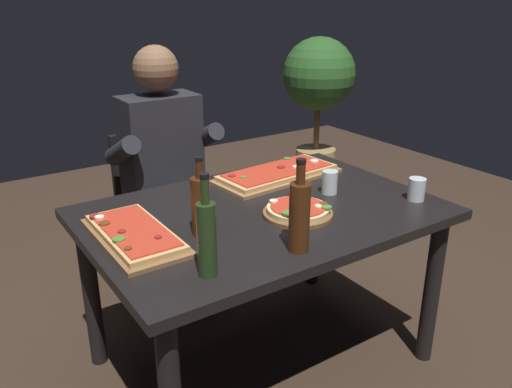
# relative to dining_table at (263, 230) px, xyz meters

# --- Properties ---
(ground_plane) EXTENTS (6.40, 6.40, 0.00)m
(ground_plane) POSITION_rel_dining_table_xyz_m (0.00, 0.00, -0.64)
(ground_plane) COLOR #38281E
(dining_table) EXTENTS (1.40, 0.96, 0.74)m
(dining_table) POSITION_rel_dining_table_xyz_m (0.00, 0.00, 0.00)
(dining_table) COLOR black
(dining_table) RESTS_ON ground_plane
(pizza_rectangular_front) EXTENTS (0.63, 0.32, 0.05)m
(pizza_rectangular_front) POSITION_rel_dining_table_xyz_m (0.28, 0.28, 0.12)
(pizza_rectangular_front) COLOR olive
(pizza_rectangular_front) RESTS_ON dining_table
(pizza_rectangular_left) EXTENTS (0.24, 0.49, 0.05)m
(pizza_rectangular_left) POSITION_rel_dining_table_xyz_m (-0.54, 0.03, 0.11)
(pizza_rectangular_left) COLOR brown
(pizza_rectangular_left) RESTS_ON dining_table
(pizza_round_far) EXTENTS (0.28, 0.28, 0.05)m
(pizza_round_far) POSITION_rel_dining_table_xyz_m (0.08, -0.13, 0.12)
(pizza_round_far) COLOR brown
(pizza_round_far) RESTS_ON dining_table
(wine_bottle_dark) EXTENTS (0.07, 0.07, 0.29)m
(wine_bottle_dark) POSITION_rel_dining_table_xyz_m (-0.31, -0.07, 0.21)
(wine_bottle_dark) COLOR #47230F
(wine_bottle_dark) RESTS_ON dining_table
(oil_bottle_amber) EXTENTS (0.06, 0.06, 0.33)m
(oil_bottle_amber) POSITION_rel_dining_table_xyz_m (-0.44, -0.33, 0.23)
(oil_bottle_amber) COLOR #233819
(oil_bottle_amber) RESTS_ON dining_table
(vinegar_bottle_green) EXTENTS (0.07, 0.07, 0.33)m
(vinegar_bottle_green) POSITION_rel_dining_table_xyz_m (-0.10, -0.36, 0.23)
(vinegar_bottle_green) COLOR #47230F
(vinegar_bottle_green) RESTS_ON dining_table
(tumbler_near_camera) EXTENTS (0.07, 0.07, 0.10)m
(tumbler_near_camera) POSITION_rel_dining_table_xyz_m (0.60, -0.28, 0.14)
(tumbler_near_camera) COLOR silver
(tumbler_near_camera) RESTS_ON dining_table
(tumbler_far_side) EXTENTS (0.07, 0.07, 0.10)m
(tumbler_far_side) POSITION_rel_dining_table_xyz_m (0.34, -0.01, 0.15)
(tumbler_far_side) COLOR silver
(tumbler_far_side) RESTS_ON dining_table
(diner_chair) EXTENTS (0.44, 0.44, 0.87)m
(diner_chair) POSITION_rel_dining_table_xyz_m (-0.09, 0.86, -0.16)
(diner_chair) COLOR black
(diner_chair) RESTS_ON ground_plane
(seated_diner) EXTENTS (0.53, 0.41, 1.33)m
(seated_diner) POSITION_rel_dining_table_xyz_m (-0.09, 0.74, 0.10)
(seated_diner) COLOR #23232D
(seated_diner) RESTS_ON ground_plane
(potted_plant_corner) EXTENTS (0.55, 0.55, 1.26)m
(potted_plant_corner) POSITION_rel_dining_table_xyz_m (1.51, 1.45, 0.18)
(potted_plant_corner) COLOR tan
(potted_plant_corner) RESTS_ON ground_plane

